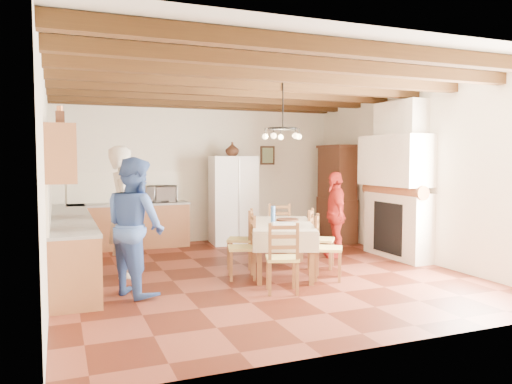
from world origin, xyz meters
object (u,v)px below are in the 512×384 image
person_man (125,211)px  chair_right_near (328,247)px  refrigerator (233,200)px  dining_table (282,228)px  person_woman_red (335,214)px  hutch (337,193)px  chair_end_near (282,257)px  chair_right_far (321,238)px  chair_left_near (242,247)px  microwave (162,194)px  chair_end_far (280,231)px  person_woman_blue (135,226)px  chair_left_far (240,238)px

person_man → chair_right_near: bearing=-107.8°
refrigerator → dining_table: 2.83m
dining_table → person_woman_red: person_woman_red is taller
hutch → chair_end_near: size_ratio=2.16×
chair_right_near → chair_right_far: same height
chair_right_far → chair_left_near: bearing=134.8°
microwave → refrigerator: bearing=0.7°
refrigerator → chair_end_far: size_ratio=1.91×
chair_left_near → chair_end_near: bearing=29.7°
refrigerator → dining_table: refrigerator is taller
person_man → person_woman_red: bearing=-80.5°
dining_table → chair_right_near: size_ratio=2.07×
chair_left_near → person_man: bearing=-101.8°
hutch → microwave: hutch is taller
chair_end_near → microwave: size_ratio=1.61×
dining_table → chair_end_near: bearing=-114.9°
chair_end_near → person_man: size_ratio=0.48×
chair_end_near → hutch: bearing=-111.9°
person_woman_blue → chair_right_near: bearing=-119.0°
chair_end_far → microwave: (-1.73, 1.98, 0.59)m
chair_right_far → person_woman_red: 1.01m
chair_right_far → microwave: 3.63m
chair_end_far → person_woman_red: 1.05m
chair_end_far → chair_left_near: bearing=-113.7°
dining_table → person_woman_blue: 2.37m
chair_end_near → person_woman_red: 2.66m
person_woman_red → hutch: bearing=167.5°
chair_end_far → person_woman_blue: bearing=-131.1°
microwave → dining_table: bearing=-57.7°
dining_table → chair_right_far: bearing=6.4°
person_woman_blue → person_woman_red: person_woman_blue is taller
hutch → chair_left_far: bearing=-144.2°
person_woman_red → microwave: (-2.70, 2.27, 0.29)m
hutch → dining_table: bearing=-131.0°
dining_table → chair_right_far: 0.77m
chair_left_far → person_woman_blue: 2.13m
chair_left_near → person_man: size_ratio=0.48×
chair_left_far → person_woman_red: (1.90, 0.19, 0.29)m
chair_left_far → person_woman_blue: size_ratio=0.53×
hutch → person_man: 4.95m
dining_table → person_woman_blue: person_woman_blue is taller
chair_right_near → chair_end_far: 1.72m
chair_right_near → chair_end_far: (-0.00, 1.72, 0.00)m
chair_left_near → chair_left_far: bearing=177.4°
chair_end_far → person_woman_red: (0.97, -0.29, 0.29)m
hutch → chair_end_far: bearing=-142.3°
dining_table → hutch: bearing=44.3°
chair_right_far → person_man: size_ratio=0.48×
chair_right_far → chair_end_near: bearing=169.4°
chair_right_far → chair_end_far: (-0.29, 0.98, 0.00)m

